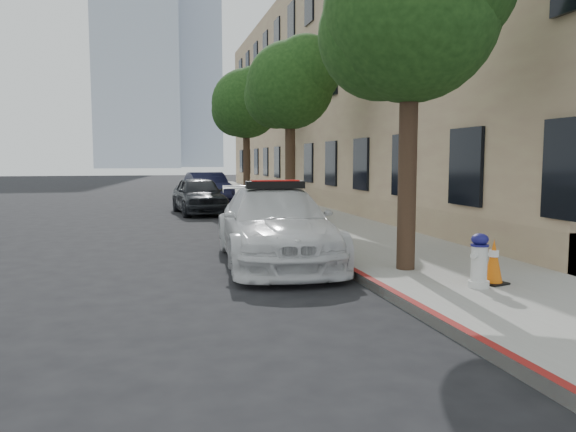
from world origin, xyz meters
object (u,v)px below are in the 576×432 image
(fire_hydrant, at_px, (479,261))
(traffic_cone, at_px, (494,262))
(police_car, at_px, (275,225))
(parked_car_mid, at_px, (199,195))
(parked_car_far, at_px, (207,188))

(fire_hydrant, xyz_separation_m, traffic_cone, (0.32, 0.14, -0.05))
(police_car, height_order, parked_car_mid, police_car)
(police_car, bearing_deg, traffic_cone, -48.11)
(fire_hydrant, bearing_deg, traffic_cone, -1.03)
(parked_car_mid, distance_m, parked_car_far, 4.54)
(parked_car_mid, bearing_deg, traffic_cone, -82.15)
(fire_hydrant, bearing_deg, police_car, 99.33)
(police_car, xyz_separation_m, fire_hydrant, (2.22, -3.34, -0.19))
(fire_hydrant, distance_m, traffic_cone, 0.36)
(traffic_cone, bearing_deg, police_car, 128.51)
(parked_car_mid, height_order, traffic_cone, parked_car_mid)
(parked_car_far, xyz_separation_m, fire_hydrant, (2.12, -17.85, -0.16))
(parked_car_far, distance_m, fire_hydrant, 17.97)
(police_car, relative_size, parked_car_far, 1.20)
(parked_car_far, bearing_deg, traffic_cone, -89.67)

